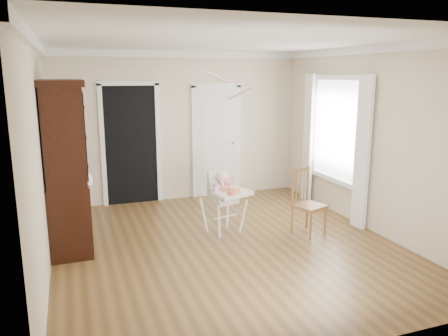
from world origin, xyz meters
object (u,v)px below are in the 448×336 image
object	(u,v)px
high_chair	(224,195)
cake	(234,190)
dining_chair	(308,204)
sippy_cup	(216,189)
china_cabinet	(66,165)

from	to	relation	value
high_chair	cake	bearing A→B (deg)	-85.97
cake	dining_chair	world-z (taller)	dining_chair
high_chair	sippy_cup	size ratio (longest dim) A/B	5.05
cake	china_cabinet	distance (m)	2.29
high_chair	dining_chair	distance (m)	1.23
dining_chair	high_chair	bearing A→B (deg)	137.21
high_chair	sippy_cup	distance (m)	0.27
high_chair	cake	distance (m)	0.27
cake	china_cabinet	world-z (taller)	china_cabinet
china_cabinet	dining_chair	bearing A→B (deg)	-11.96
china_cabinet	dining_chair	distance (m)	3.39
sippy_cup	dining_chair	bearing A→B (deg)	-12.85
cake	dining_chair	size ratio (longest dim) A/B	0.23
cake	sippy_cup	xyz separation A→B (m)	(-0.25, 0.07, 0.03)
china_cabinet	high_chair	bearing A→B (deg)	-6.35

